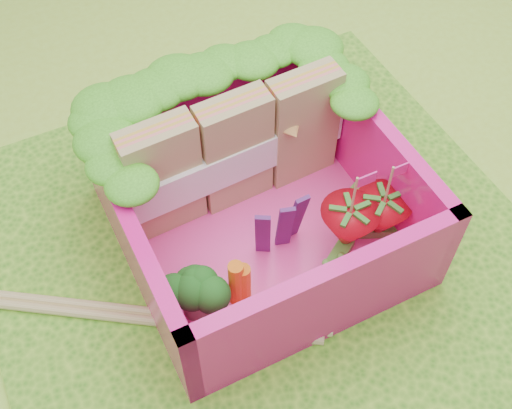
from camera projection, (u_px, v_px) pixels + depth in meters
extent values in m
plane|color=#A0C938|center=(265.00, 258.00, 3.17)|extent=(14.00, 14.00, 0.00)
cube|color=#428D20|center=(265.00, 257.00, 3.16)|extent=(2.60, 2.60, 0.03)
cube|color=#FE40A4|center=(259.00, 231.00, 3.21)|extent=(1.30, 1.30, 0.05)
cube|color=#F01485|center=(206.00, 117.00, 3.34)|extent=(1.30, 0.07, 0.55)
cube|color=#F01485|center=(325.00, 304.00, 2.67)|extent=(1.30, 0.07, 0.55)
cube|color=#F01485|center=(135.00, 249.00, 2.84)|extent=(0.07, 1.30, 0.55)
cube|color=#F01485|center=(370.00, 156.00, 3.17)|extent=(0.07, 1.30, 0.55)
ellipsoid|color=#398C19|center=(104.00, 105.00, 2.92)|extent=(0.30, 0.30, 0.11)
ellipsoid|color=#398C19|center=(130.00, 96.00, 2.95)|extent=(0.30, 0.30, 0.11)
ellipsoid|color=#398C19|center=(155.00, 88.00, 2.99)|extent=(0.30, 0.30, 0.11)
ellipsoid|color=#398C19|center=(180.00, 80.00, 3.02)|extent=(0.30, 0.30, 0.11)
ellipsoid|color=#398C19|center=(204.00, 72.00, 3.06)|extent=(0.30, 0.30, 0.11)
ellipsoid|color=#398C19|center=(228.00, 64.00, 3.09)|extent=(0.30, 0.30, 0.11)
ellipsoid|color=#398C19|center=(251.00, 56.00, 3.12)|extent=(0.30, 0.30, 0.11)
ellipsoid|color=#398C19|center=(274.00, 49.00, 3.16)|extent=(0.30, 0.30, 0.11)
ellipsoid|color=#398C19|center=(296.00, 42.00, 3.19)|extent=(0.30, 0.30, 0.11)
ellipsoid|color=#398C19|center=(123.00, 184.00, 2.64)|extent=(0.27, 0.27, 0.10)
ellipsoid|color=#398C19|center=(112.00, 161.00, 2.72)|extent=(0.27, 0.27, 0.10)
ellipsoid|color=#398C19|center=(101.00, 139.00, 2.79)|extent=(0.27, 0.27, 0.10)
ellipsoid|color=#398C19|center=(91.00, 119.00, 2.87)|extent=(0.27, 0.27, 0.10)
ellipsoid|color=#398C19|center=(361.00, 96.00, 2.95)|extent=(0.27, 0.27, 0.10)
ellipsoid|color=#398C19|center=(346.00, 78.00, 3.03)|extent=(0.27, 0.27, 0.10)
ellipsoid|color=#398C19|center=(330.00, 60.00, 3.11)|extent=(0.27, 0.27, 0.10)
ellipsoid|color=#398C19|center=(316.00, 44.00, 3.18)|extent=(0.27, 0.27, 0.10)
cube|color=#A38D56|center=(163.00, 177.00, 2.98)|extent=(0.36, 0.16, 0.63)
cube|color=#A38D56|center=(235.00, 151.00, 3.08)|extent=(0.36, 0.16, 0.63)
cube|color=#A38D56|center=(302.00, 126.00, 3.18)|extent=(0.36, 0.16, 0.63)
cube|color=white|center=(235.00, 155.00, 3.10)|extent=(1.14, 0.22, 0.20)
cylinder|color=#63AC53|center=(196.00, 302.00, 2.85)|extent=(0.12, 0.12, 0.14)
ellipsoid|color=#144B15|center=(194.00, 287.00, 2.75)|extent=(0.33, 0.33, 0.12)
cylinder|color=orange|center=(236.00, 283.00, 2.83)|extent=(0.07, 0.07, 0.29)
cylinder|color=orange|center=(243.00, 284.00, 2.85)|extent=(0.07, 0.07, 0.25)
cube|color=#491856|center=(263.00, 234.00, 2.93)|extent=(0.07, 0.05, 0.38)
cube|color=#491856|center=(285.00, 227.00, 2.96)|extent=(0.07, 0.04, 0.38)
cube|color=#491856|center=(296.00, 217.00, 2.99)|extent=(0.07, 0.02, 0.38)
cone|color=red|center=(347.00, 229.00, 3.01)|extent=(0.28, 0.28, 0.28)
cylinder|color=tan|center=(354.00, 195.00, 2.81)|extent=(0.01, 0.01, 0.24)
cube|color=#F9299B|center=(366.00, 180.00, 2.76)|extent=(0.10, 0.01, 0.06)
cone|color=red|center=(380.00, 218.00, 3.06)|extent=(0.27, 0.27, 0.27)
cylinder|color=tan|center=(389.00, 185.00, 2.85)|extent=(0.01, 0.01, 0.24)
cube|color=#F9299B|center=(402.00, 169.00, 2.80)|extent=(0.10, 0.01, 0.06)
cube|color=#55BD3B|center=(352.00, 198.00, 3.27)|extent=(0.32, 0.20, 0.05)
cube|color=#55BD3B|center=(375.00, 230.00, 3.15)|extent=(0.32, 0.20, 0.05)
cube|color=#55BD3B|center=(333.00, 264.00, 3.03)|extent=(0.31, 0.23, 0.05)
cube|color=tan|center=(71.00, 312.00, 2.93)|extent=(1.95, 1.32, 0.05)
cube|color=tan|center=(82.00, 304.00, 2.96)|extent=(1.95, 1.32, 0.05)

